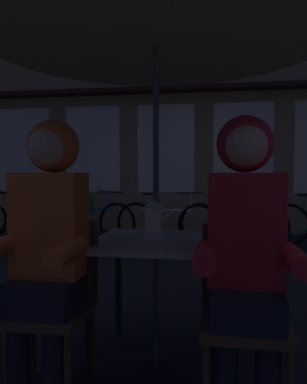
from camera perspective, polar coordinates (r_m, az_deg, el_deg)
The scene contains 14 objects.
ground_plane at distance 2.48m, azimuth 0.36°, elevation -24.16°, with size 60.00×60.00×0.00m, color black.
cafe_table at distance 2.26m, azimuth 0.36°, elevation -9.61°, with size 0.72×0.72×0.74m.
patio_umbrella at distance 2.40m, azimuth 0.38°, elevation 25.71°, with size 2.10×2.10×2.31m.
lantern at distance 2.21m, azimuth 0.06°, elevation -4.05°, with size 0.11×0.11×0.23m.
chair_left at distance 2.09m, azimuth -14.87°, elevation -15.01°, with size 0.40×0.40×0.87m.
chair_right at distance 1.93m, azimuth 13.44°, elevation -16.52°, with size 0.40×0.40×0.87m.
person_left_hooded at distance 1.96m, azimuth -15.68°, elevation -5.49°, with size 0.45×0.56×1.40m.
person_right_hooded at distance 1.79m, azimuth 13.72°, elevation -6.26°, with size 0.45×0.56×1.40m.
shopfront_building at distance 7.83m, azimuth 7.74°, elevation 17.34°, with size 10.00×0.93×6.20m.
bicycle_nearest at distance 6.91m, azimuth -19.99°, elevation -3.79°, with size 1.68×0.08×0.84m.
bicycle_second at distance 6.36m, azimuth -9.65°, elevation -4.23°, with size 1.65×0.43×0.84m.
bicycle_third at distance 5.98m, azimuth 1.95°, elevation -4.63°, with size 1.67×0.28×0.84m.
bicycle_fourth at distance 5.94m, azimuth 11.82°, elevation -4.74°, with size 1.66×0.37×0.84m.
potted_plant at distance 6.80m, azimuth -11.62°, elevation -2.11°, with size 0.60×0.60×0.92m.
Camera 1 is at (0.33, -2.18, 1.13)m, focal length 35.29 mm.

